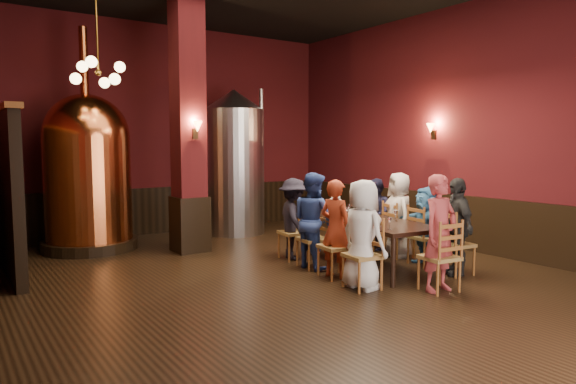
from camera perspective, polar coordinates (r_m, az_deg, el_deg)
room at (r=7.08m, az=0.32°, el=7.79°), size 10.00×10.02×4.50m
wainscot_right at (r=9.98m, az=19.41°, el=-3.28°), size 0.08×9.90×1.00m
wainscot_back at (r=11.60m, az=-13.73°, el=-1.95°), size 7.90×0.08×1.00m
column at (r=9.40m, az=-11.03°, el=7.11°), size 0.58×0.58×4.50m
partition at (r=9.09m, az=-28.99°, el=-0.04°), size 0.22×3.50×2.40m
pendant_cluster at (r=9.07m, az=-20.33°, el=12.32°), size 0.90×0.90×1.70m
sconce_wall at (r=10.32m, az=15.91°, el=6.56°), size 0.20×0.20×0.36m
sconce_column at (r=9.12m, az=-10.28°, el=6.86°), size 0.20×0.20×0.36m
dining_table at (r=8.26m, az=9.09°, el=-3.48°), size 1.29×2.51×0.75m
chair_0 at (r=7.02m, az=8.26°, el=-6.95°), size 0.51×0.51×0.92m
person_0 at (r=6.97m, az=8.29°, el=-4.71°), size 0.51×0.75×1.48m
chair_1 at (r=7.56m, az=5.31°, el=-6.02°), size 0.51×0.51×0.92m
person_1 at (r=7.52m, az=5.33°, el=-4.08°), size 0.46×0.59×1.44m
chair_2 at (r=8.12m, az=2.81°, el=-5.21°), size 0.51×0.51×0.92m
person_2 at (r=8.07m, az=2.82°, el=-3.16°), size 0.41×0.76×1.51m
chair_3 at (r=8.70m, az=0.61°, el=-4.49°), size 0.51×0.51×0.92m
person_3 at (r=8.66m, az=0.61°, el=-3.00°), size 0.77×1.01×1.38m
chair_4 at (r=8.10m, az=18.17°, el=-5.50°), size 0.51×0.51×0.92m
person_4 at (r=8.06m, az=18.22°, el=-3.64°), size 0.69×0.92×1.45m
chair_5 at (r=8.58m, az=14.98°, el=-4.82°), size 0.51×0.51×0.92m
person_5 at (r=8.55m, az=15.01°, el=-3.65°), size 0.71×1.24×1.27m
chair_6 at (r=9.07m, az=12.19°, el=-4.20°), size 0.51×0.51×0.92m
person_6 at (r=9.03m, az=12.22°, el=-2.51°), size 0.71×0.84×1.46m
chair_7 at (r=9.59m, az=9.65°, el=-3.64°), size 0.51×0.51×0.92m
person_7 at (r=9.56m, az=9.67°, el=-2.45°), size 0.56×0.71×1.32m
chair_8 at (r=7.14m, az=16.47°, el=-6.92°), size 0.51×0.51×0.92m
person_8 at (r=7.08m, az=16.54°, el=-4.41°), size 0.57×0.38×1.55m
copper_kettle at (r=10.09m, az=-21.36°, el=2.29°), size 2.00×2.00×4.04m
steel_vessel at (r=11.18m, az=-5.97°, el=3.33°), size 1.66×1.66×3.11m
rose_vase at (r=8.71m, az=5.34°, el=-1.05°), size 0.21×0.21×0.35m
wine_glass_0 at (r=7.35m, az=11.22°, el=-3.46°), size 0.07×0.07×0.17m
wine_glass_1 at (r=8.17m, az=11.87°, el=-2.59°), size 0.07×0.07×0.17m
wine_glass_2 at (r=8.56m, az=5.53°, el=-2.14°), size 0.07×0.07×0.17m
wine_glass_3 at (r=8.31m, az=9.70°, el=-2.42°), size 0.07×0.07×0.17m
wine_glass_4 at (r=7.82m, az=8.33°, el=-2.89°), size 0.07×0.07×0.17m
wine_glass_5 at (r=8.70m, az=4.90°, el=-2.01°), size 0.07×0.07×0.17m
wine_glass_6 at (r=8.46m, az=6.58°, el=-2.24°), size 0.07×0.07×0.17m
wine_glass_7 at (r=8.78m, az=6.85°, el=-1.96°), size 0.07×0.07×0.17m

